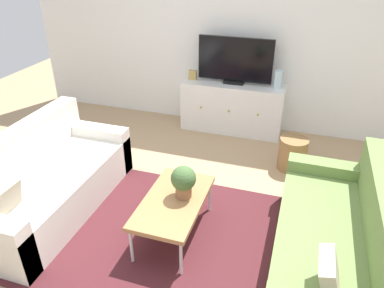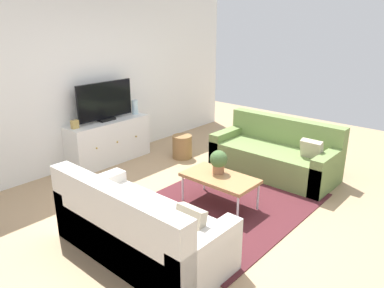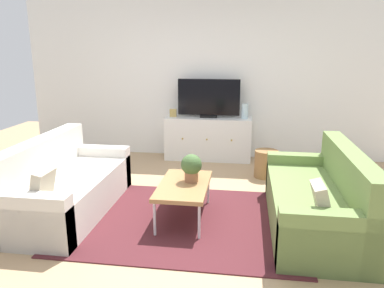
{
  "view_description": "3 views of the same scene",
  "coord_description": "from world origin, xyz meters",
  "px_view_note": "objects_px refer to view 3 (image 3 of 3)",
  "views": [
    {
      "loc": [
        0.96,
        -2.55,
        2.46
      ],
      "look_at": [
        0.0,
        0.4,
        0.74
      ],
      "focal_mm": 34.07,
      "sensor_mm": 36.0,
      "label": 1
    },
    {
      "loc": [
        -3.52,
        -2.68,
        2.34
      ],
      "look_at": [
        0.0,
        0.4,
        0.74
      ],
      "focal_mm": 34.64,
      "sensor_mm": 36.0,
      "label": 2
    },
    {
      "loc": [
        0.62,
        -3.85,
        1.84
      ],
      "look_at": [
        0.0,
        0.4,
        0.74
      ],
      "focal_mm": 34.79,
      "sensor_mm": 36.0,
      "label": 3
    }
  ],
  "objects_px": {
    "tv_console": "(208,138)",
    "flat_screen_tv": "(209,98)",
    "couch_left_side": "(62,188)",
    "potted_plant": "(191,167)",
    "mantel_clock": "(173,113)",
    "glass_vase": "(245,111)",
    "coffee_table": "(184,186)",
    "wicker_basket": "(266,164)",
    "couch_right_side": "(322,203)"
  },
  "relations": [
    {
      "from": "tv_console",
      "to": "flat_screen_tv",
      "type": "distance_m",
      "value": 0.68
    },
    {
      "from": "couch_left_side",
      "to": "flat_screen_tv",
      "type": "relative_size",
      "value": 1.83
    },
    {
      "from": "potted_plant",
      "to": "mantel_clock",
      "type": "xyz_separation_m",
      "value": [
        -0.65,
        2.28,
        0.2
      ]
    },
    {
      "from": "couch_left_side",
      "to": "flat_screen_tv",
      "type": "xyz_separation_m",
      "value": [
        1.44,
        2.39,
        0.75
      ]
    },
    {
      "from": "tv_console",
      "to": "couch_left_side",
      "type": "bearing_deg",
      "value": -121.32
    },
    {
      "from": "glass_vase",
      "to": "tv_console",
      "type": "bearing_deg",
      "value": -180.0
    },
    {
      "from": "potted_plant",
      "to": "tv_console",
      "type": "height_order",
      "value": "potted_plant"
    },
    {
      "from": "mantel_clock",
      "to": "potted_plant",
      "type": "bearing_deg",
      "value": -74.19
    },
    {
      "from": "coffee_table",
      "to": "wicker_basket",
      "type": "relative_size",
      "value": 2.38
    },
    {
      "from": "couch_right_side",
      "to": "tv_console",
      "type": "bearing_deg",
      "value": 121.04
    },
    {
      "from": "coffee_table",
      "to": "wicker_basket",
      "type": "height_order",
      "value": "coffee_table"
    },
    {
      "from": "coffee_table",
      "to": "tv_console",
      "type": "relative_size",
      "value": 0.67
    },
    {
      "from": "couch_left_side",
      "to": "coffee_table",
      "type": "bearing_deg",
      "value": 0.53
    },
    {
      "from": "mantel_clock",
      "to": "wicker_basket",
      "type": "height_order",
      "value": "mantel_clock"
    },
    {
      "from": "couch_left_side",
      "to": "mantel_clock",
      "type": "height_order",
      "value": "same"
    },
    {
      "from": "couch_left_side",
      "to": "glass_vase",
      "type": "relative_size",
      "value": 7.72
    },
    {
      "from": "coffee_table",
      "to": "flat_screen_tv",
      "type": "height_order",
      "value": "flat_screen_tv"
    },
    {
      "from": "potted_plant",
      "to": "flat_screen_tv",
      "type": "bearing_deg",
      "value": 91.12
    },
    {
      "from": "couch_left_side",
      "to": "couch_right_side",
      "type": "bearing_deg",
      "value": 0.0
    },
    {
      "from": "glass_vase",
      "to": "wicker_basket",
      "type": "height_order",
      "value": "glass_vase"
    },
    {
      "from": "couch_left_side",
      "to": "glass_vase",
      "type": "distance_m",
      "value": 3.18
    },
    {
      "from": "potted_plant",
      "to": "flat_screen_tv",
      "type": "height_order",
      "value": "flat_screen_tv"
    },
    {
      "from": "couch_left_side",
      "to": "potted_plant",
      "type": "xyz_separation_m",
      "value": [
        1.49,
        0.09,
        0.3
      ]
    },
    {
      "from": "couch_right_side",
      "to": "mantel_clock",
      "type": "bearing_deg",
      "value": 130.53
    },
    {
      "from": "couch_right_side",
      "to": "tv_console",
      "type": "relative_size",
      "value": 1.31
    },
    {
      "from": "potted_plant",
      "to": "wicker_basket",
      "type": "relative_size",
      "value": 0.77
    },
    {
      "from": "flat_screen_tv",
      "to": "mantel_clock",
      "type": "height_order",
      "value": "flat_screen_tv"
    },
    {
      "from": "couch_right_side",
      "to": "coffee_table",
      "type": "bearing_deg",
      "value": 179.49
    },
    {
      "from": "flat_screen_tv",
      "to": "coffee_table",
      "type": "bearing_deg",
      "value": -90.64
    },
    {
      "from": "flat_screen_tv",
      "to": "potted_plant",
      "type": "bearing_deg",
      "value": -88.88
    },
    {
      "from": "tv_console",
      "to": "wicker_basket",
      "type": "height_order",
      "value": "tv_console"
    },
    {
      "from": "tv_console",
      "to": "glass_vase",
      "type": "relative_size",
      "value": 5.9
    },
    {
      "from": "coffee_table",
      "to": "wicker_basket",
      "type": "distance_m",
      "value": 1.83
    },
    {
      "from": "couch_left_side",
      "to": "coffee_table",
      "type": "height_order",
      "value": "couch_left_side"
    },
    {
      "from": "wicker_basket",
      "to": "potted_plant",
      "type": "bearing_deg",
      "value": -121.33
    },
    {
      "from": "mantel_clock",
      "to": "tv_console",
      "type": "bearing_deg",
      "value": -0.0
    },
    {
      "from": "potted_plant",
      "to": "mantel_clock",
      "type": "distance_m",
      "value": 2.38
    },
    {
      "from": "coffee_table",
      "to": "tv_console",
      "type": "xyz_separation_m",
      "value": [
        0.03,
        2.36,
        -0.02
      ]
    },
    {
      "from": "potted_plant",
      "to": "glass_vase",
      "type": "distance_m",
      "value": 2.36
    },
    {
      "from": "tv_console",
      "to": "flat_screen_tv",
      "type": "xyz_separation_m",
      "value": [
        0.0,
        0.02,
        0.68
      ]
    },
    {
      "from": "coffee_table",
      "to": "wicker_basket",
      "type": "bearing_deg",
      "value": 58.06
    },
    {
      "from": "couch_right_side",
      "to": "wicker_basket",
      "type": "distance_m",
      "value": 1.64
    },
    {
      "from": "coffee_table",
      "to": "flat_screen_tv",
      "type": "distance_m",
      "value": 2.47
    },
    {
      "from": "couch_left_side",
      "to": "couch_right_side",
      "type": "distance_m",
      "value": 2.87
    },
    {
      "from": "couch_left_side",
      "to": "tv_console",
      "type": "relative_size",
      "value": 1.31
    },
    {
      "from": "couch_right_side",
      "to": "wicker_basket",
      "type": "xyz_separation_m",
      "value": [
        -0.49,
        1.56,
        -0.08
      ]
    },
    {
      "from": "flat_screen_tv",
      "to": "glass_vase",
      "type": "xyz_separation_m",
      "value": [
        0.6,
        -0.02,
        -0.2
      ]
    },
    {
      "from": "coffee_table",
      "to": "mantel_clock",
      "type": "relative_size",
      "value": 7.4
    },
    {
      "from": "glass_vase",
      "to": "wicker_basket",
      "type": "relative_size",
      "value": 0.61
    },
    {
      "from": "tv_console",
      "to": "mantel_clock",
      "type": "xyz_separation_m",
      "value": [
        -0.6,
        0.0,
        0.42
      ]
    }
  ]
}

